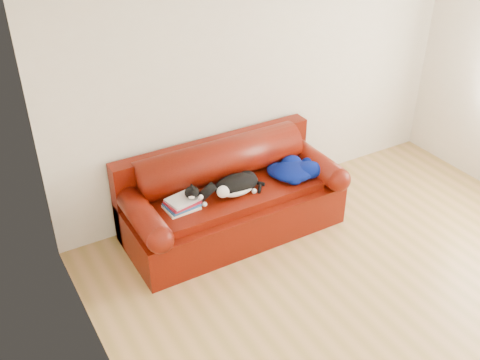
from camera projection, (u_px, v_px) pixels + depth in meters
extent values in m
plane|color=olive|center=(385.00, 299.00, 4.79)|extent=(4.50, 4.50, 0.00)
cube|color=beige|center=(264.00, 79.00, 5.57)|extent=(4.50, 0.02, 2.60)
cube|color=beige|center=(114.00, 271.00, 3.15)|extent=(0.02, 4.00, 2.60)
cube|color=#3F0302|center=(232.00, 213.00, 5.51)|extent=(2.10, 0.90, 0.42)
cube|color=#3F0302|center=(235.00, 195.00, 5.34)|extent=(1.66, 0.62, 0.10)
cylinder|color=black|center=(159.00, 279.00, 4.97)|extent=(0.06, 0.06, 0.05)
cylinder|color=black|center=(327.00, 217.00, 5.76)|extent=(0.06, 0.06, 0.05)
cylinder|color=black|center=(133.00, 239.00, 5.45)|extent=(0.06, 0.06, 0.05)
cylinder|color=black|center=(291.00, 187.00, 6.24)|extent=(0.06, 0.06, 0.05)
cube|color=#3F0302|center=(215.00, 177.00, 5.66)|extent=(2.10, 0.18, 0.85)
cylinder|color=#3F0302|center=(219.00, 160.00, 5.44)|extent=(1.70, 0.40, 0.40)
cylinder|color=#3F0302|center=(140.00, 213.00, 4.94)|extent=(0.24, 0.88, 0.24)
sphere|color=#3F0302|center=(160.00, 240.00, 4.61)|extent=(0.24, 0.24, 0.24)
cylinder|color=#3F0302|center=(311.00, 160.00, 5.73)|extent=(0.24, 0.88, 0.24)
sphere|color=#3F0302|center=(338.00, 180.00, 5.40)|extent=(0.24, 0.24, 0.24)
cube|color=white|center=(182.00, 207.00, 5.06)|extent=(0.30, 0.24, 0.02)
cube|color=white|center=(182.00, 207.00, 5.06)|extent=(0.29, 0.23, 0.02)
cube|color=#1D59A0|center=(182.00, 205.00, 5.05)|extent=(0.31, 0.25, 0.02)
cube|color=white|center=(182.00, 205.00, 5.05)|extent=(0.29, 0.23, 0.02)
cube|color=#A41226|center=(182.00, 202.00, 5.04)|extent=(0.31, 0.25, 0.02)
cube|color=white|center=(182.00, 202.00, 5.04)|extent=(0.29, 0.24, 0.02)
cube|color=silver|center=(182.00, 200.00, 5.02)|extent=(0.31, 0.26, 0.02)
cube|color=white|center=(182.00, 200.00, 5.02)|extent=(0.29, 0.24, 0.02)
ellipsoid|color=black|center=(236.00, 184.00, 5.23)|extent=(0.48, 0.31, 0.19)
ellipsoid|color=white|center=(238.00, 191.00, 5.21)|extent=(0.33, 0.18, 0.12)
ellipsoid|color=white|center=(223.00, 192.00, 5.12)|extent=(0.14, 0.13, 0.12)
ellipsoid|color=black|center=(247.00, 180.00, 5.32)|extent=(0.21, 0.21, 0.16)
ellipsoid|color=black|center=(211.00, 190.00, 5.05)|extent=(0.15, 0.14, 0.12)
ellipsoid|color=white|center=(211.00, 194.00, 5.02)|extent=(0.07, 0.06, 0.05)
sphere|color=#BF7272|center=(210.00, 194.00, 5.01)|extent=(0.02, 0.02, 0.02)
cone|color=black|center=(214.00, 186.00, 5.01)|extent=(0.06, 0.05, 0.06)
cone|color=black|center=(210.00, 183.00, 5.05)|extent=(0.06, 0.05, 0.06)
cylinder|color=black|center=(257.00, 183.00, 5.38)|extent=(0.12, 0.15, 0.04)
sphere|color=white|center=(221.00, 201.00, 5.13)|extent=(0.04, 0.04, 0.04)
sphere|color=white|center=(254.00, 191.00, 5.27)|extent=(0.04, 0.04, 0.04)
ellipsoid|color=#020F43|center=(293.00, 170.00, 5.49)|extent=(0.47, 0.44, 0.14)
ellipsoid|color=#020F43|center=(309.00, 169.00, 5.49)|extent=(0.29, 0.26, 0.16)
ellipsoid|color=#020F43|center=(280.00, 170.00, 5.53)|extent=(0.29, 0.33, 0.11)
ellipsoid|color=#020F43|center=(291.00, 163.00, 5.60)|extent=(0.24, 0.20, 0.16)
ellipsoid|color=#020F43|center=(294.00, 178.00, 5.41)|extent=(0.19, 0.20, 0.10)
ellipsoid|color=silver|center=(303.00, 171.00, 5.45)|extent=(0.20, 0.09, 0.04)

